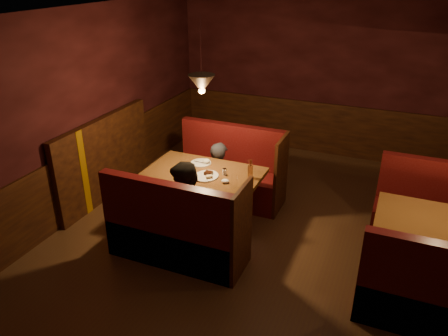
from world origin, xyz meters
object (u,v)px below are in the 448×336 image
at_px(second_bench_far, 436,219).
at_px(second_bench_near, 439,302).
at_px(main_bench_far, 230,176).
at_px(main_table, 205,185).
at_px(main_bench_near, 176,235).
at_px(diner_a, 219,164).
at_px(second_table, 439,237).
at_px(diner_b, 187,197).

height_order(second_bench_far, second_bench_near, same).
bearing_deg(main_bench_far, main_table, -91.13).
xyz_separation_m(main_bench_near, second_bench_far, (2.96, 1.70, -0.02)).
xyz_separation_m(second_bench_near, diner_a, (-3.02, 1.48, 0.34)).
distance_m(second_bench_far, diner_a, 3.05).
bearing_deg(second_bench_far, main_table, -164.78).
xyz_separation_m(second_bench_far, diner_a, (-3.02, -0.21, 0.34)).
distance_m(main_table, main_bench_near, 0.93).
xyz_separation_m(second_table, second_bench_near, (0.03, -0.84, -0.24)).
bearing_deg(second_bench_near, main_bench_near, -179.84).
height_order(main_bench_near, second_bench_far, main_bench_near).
height_order(main_bench_near, second_bench_near, main_bench_near).
height_order(main_bench_far, second_table, main_bench_far).
bearing_deg(main_table, second_bench_far, 15.22).
height_order(main_table, main_bench_near, main_bench_near).
height_order(second_table, diner_b, diner_b).
distance_m(main_bench_near, diner_a, 1.53).
distance_m(main_table, second_bench_far, 3.10).
height_order(second_bench_near, diner_b, diner_b).
relative_size(main_bench_far, diner_a, 1.24).
relative_size(second_bench_near, diner_b, 0.99).
bearing_deg(second_bench_far, main_bench_far, 178.50).
distance_m(second_table, diner_a, 3.06).
distance_m(main_bench_far, second_bench_near, 3.44).
relative_size(main_table, second_table, 1.11).
height_order(second_table, second_bench_far, second_bench_far).
height_order(main_bench_near, diner_b, diner_b).
bearing_deg(main_bench_far, second_bench_near, -30.86).
bearing_deg(second_bench_far, second_bench_near, -90.00).
height_order(second_bench_near, diner_a, diner_a).
bearing_deg(main_bench_far, second_bench_far, -1.50).
relative_size(main_table, second_bench_far, 1.00).
bearing_deg(main_table, second_bench_near, -16.49).
distance_m(diner_a, diner_b, 1.24).
bearing_deg(main_bench_far, diner_b, -88.55).
bearing_deg(diner_a, main_table, 111.16).
xyz_separation_m(second_table, second_bench_far, (0.03, 0.84, -0.24)).
distance_m(second_bench_far, second_bench_near, 1.69).
distance_m(main_table, second_table, 2.94).
bearing_deg(main_bench_far, diner_a, -102.44).
distance_m(main_bench_far, diner_b, 1.57).
bearing_deg(second_table, second_bench_far, 87.80).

